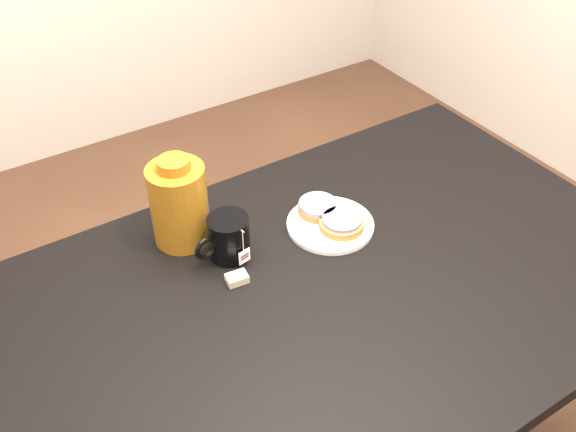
{
  "coord_description": "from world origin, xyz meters",
  "views": [
    {
      "loc": [
        -0.61,
        -0.75,
        1.72
      ],
      "look_at": [
        -0.01,
        0.18,
        0.81
      ],
      "focal_mm": 40.0,
      "sensor_mm": 36.0,
      "label": 1
    }
  ],
  "objects_px": {
    "bagel_front": "(342,223)",
    "bagel_package": "(179,203)",
    "table": "(337,307)",
    "teabag_pouch": "(237,278)",
    "mug": "(228,237)",
    "bagel_back": "(318,207)",
    "plate": "(330,224)"
  },
  "relations": [
    {
      "from": "plate",
      "to": "teabag_pouch",
      "type": "distance_m",
      "value": 0.27
    },
    {
      "from": "mug",
      "to": "bagel_back",
      "type": "bearing_deg",
      "value": -7.9
    },
    {
      "from": "mug",
      "to": "bagel_package",
      "type": "xyz_separation_m",
      "value": [
        -0.06,
        0.11,
        0.05
      ]
    },
    {
      "from": "bagel_front",
      "to": "mug",
      "type": "height_order",
      "value": "mug"
    },
    {
      "from": "teabag_pouch",
      "to": "bagel_package",
      "type": "xyz_separation_m",
      "value": [
        -0.03,
        0.19,
        0.09
      ]
    },
    {
      "from": "plate",
      "to": "teabag_pouch",
      "type": "height_order",
      "value": "teabag_pouch"
    },
    {
      "from": "table",
      "to": "bagel_back",
      "type": "distance_m",
      "value": 0.25
    },
    {
      "from": "bagel_front",
      "to": "bagel_package",
      "type": "relative_size",
      "value": 0.56
    },
    {
      "from": "bagel_back",
      "to": "table",
      "type": "bearing_deg",
      "value": -112.78
    },
    {
      "from": "bagel_front",
      "to": "teabag_pouch",
      "type": "height_order",
      "value": "bagel_front"
    },
    {
      "from": "plate",
      "to": "bagel_back",
      "type": "relative_size",
      "value": 1.74
    },
    {
      "from": "bagel_back",
      "to": "teabag_pouch",
      "type": "relative_size",
      "value": 2.58
    },
    {
      "from": "bagel_package",
      "to": "table",
      "type": "bearing_deg",
      "value": -54.47
    },
    {
      "from": "bagel_package",
      "to": "bagel_back",
      "type": "bearing_deg",
      "value": -18.13
    },
    {
      "from": "table",
      "to": "bagel_package",
      "type": "distance_m",
      "value": 0.42
    },
    {
      "from": "table",
      "to": "teabag_pouch",
      "type": "bearing_deg",
      "value": 147.96
    },
    {
      "from": "bagel_front",
      "to": "table",
      "type": "bearing_deg",
      "value": -127.74
    },
    {
      "from": "plate",
      "to": "bagel_back",
      "type": "xyz_separation_m",
      "value": [
        -0.0,
        0.05,
        0.02
      ]
    },
    {
      "from": "mug",
      "to": "bagel_package",
      "type": "relative_size",
      "value": 0.66
    },
    {
      "from": "bagel_front",
      "to": "mug",
      "type": "xyz_separation_m",
      "value": [
        -0.26,
        0.07,
        0.03
      ]
    },
    {
      "from": "teabag_pouch",
      "to": "bagel_package",
      "type": "relative_size",
      "value": 0.21
    },
    {
      "from": "table",
      "to": "bagel_front",
      "type": "distance_m",
      "value": 0.19
    },
    {
      "from": "mug",
      "to": "teabag_pouch",
      "type": "xyz_separation_m",
      "value": [
        -0.03,
        -0.08,
        -0.04
      ]
    },
    {
      "from": "bagel_front",
      "to": "bagel_back",
      "type": "bearing_deg",
      "value": 100.28
    },
    {
      "from": "plate",
      "to": "bagel_back",
      "type": "distance_m",
      "value": 0.05
    },
    {
      "from": "mug",
      "to": "bagel_front",
      "type": "bearing_deg",
      "value": -24.6
    },
    {
      "from": "table",
      "to": "bagel_back",
      "type": "bearing_deg",
      "value": 67.22
    },
    {
      "from": "mug",
      "to": "teabag_pouch",
      "type": "relative_size",
      "value": 3.15
    },
    {
      "from": "table",
      "to": "teabag_pouch",
      "type": "relative_size",
      "value": 31.11
    },
    {
      "from": "mug",
      "to": "teabag_pouch",
      "type": "height_order",
      "value": "mug"
    },
    {
      "from": "teabag_pouch",
      "to": "bagel_front",
      "type": "bearing_deg",
      "value": 2.87
    },
    {
      "from": "table",
      "to": "bagel_package",
      "type": "xyz_separation_m",
      "value": [
        -0.22,
        0.3,
        0.18
      ]
    }
  ]
}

